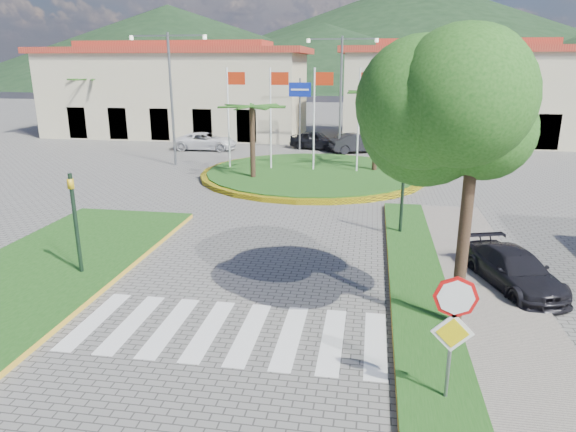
% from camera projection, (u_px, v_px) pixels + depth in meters
% --- Properties ---
extents(sidewalk_right, '(4.00, 28.00, 0.15)m').
position_uv_depth(sidewalk_right, '(506.00, 407.00, 9.57)').
color(sidewalk_right, gray).
rests_on(sidewalk_right, ground).
extents(verge_right, '(1.60, 28.00, 0.18)m').
position_uv_depth(verge_right, '(439.00, 399.00, 9.75)').
color(verge_right, '#1A4814').
rests_on(verge_right, ground).
extents(median_left, '(5.00, 14.00, 0.18)m').
position_uv_depth(median_left, '(33.00, 278.00, 15.29)').
color(median_left, '#1A4814').
rests_on(median_left, ground).
extents(crosswalk, '(8.00, 3.00, 0.01)m').
position_uv_depth(crosswalk, '(225.00, 331.00, 12.41)').
color(crosswalk, silver).
rests_on(crosswalk, ground).
extents(roundabout_island, '(12.70, 12.70, 6.00)m').
position_uv_depth(roundabout_island, '(312.00, 173.00, 29.38)').
color(roundabout_island, yellow).
rests_on(roundabout_island, ground).
extents(stop_sign, '(0.80, 0.11, 2.65)m').
position_uv_depth(stop_sign, '(453.00, 320.00, 9.21)').
color(stop_sign, slate).
rests_on(stop_sign, ground).
extents(deciduous_tree, '(3.60, 3.60, 6.80)m').
position_uv_depth(deciduous_tree, '(477.00, 114.00, 11.02)').
color(deciduous_tree, black).
rests_on(deciduous_tree, ground).
extents(traffic_light_left, '(0.15, 0.18, 3.20)m').
position_uv_depth(traffic_light_left, '(75.00, 215.00, 15.03)').
color(traffic_light_left, black).
rests_on(traffic_light_left, ground).
extents(traffic_light_right, '(0.15, 0.18, 3.20)m').
position_uv_depth(traffic_light_right, '(403.00, 185.00, 18.72)').
color(traffic_light_right, black).
rests_on(traffic_light_right, ground).
extents(traffic_light_far, '(0.18, 0.15, 3.20)m').
position_uv_depth(traffic_light_far, '(450.00, 136.00, 31.42)').
color(traffic_light_far, black).
rests_on(traffic_light_far, ground).
extents(direction_sign_west, '(1.60, 0.14, 5.20)m').
position_uv_depth(direction_sign_west, '(300.00, 102.00, 37.22)').
color(direction_sign_west, slate).
rests_on(direction_sign_west, ground).
extents(direction_sign_east, '(1.60, 0.14, 5.20)m').
position_uv_depth(direction_sign_east, '(369.00, 103.00, 36.44)').
color(direction_sign_east, slate).
rests_on(direction_sign_east, ground).
extents(street_lamp_centre, '(4.80, 0.16, 8.00)m').
position_uv_depth(street_lamp_centre, '(341.00, 89.00, 35.56)').
color(street_lamp_centre, slate).
rests_on(street_lamp_centre, ground).
extents(street_lamp_west, '(4.80, 0.16, 8.00)m').
position_uv_depth(street_lamp_west, '(171.00, 93.00, 31.44)').
color(street_lamp_west, slate).
rests_on(street_lamp_west, ground).
extents(building_left, '(23.32, 9.54, 8.05)m').
position_uv_depth(building_left, '(178.00, 90.00, 45.62)').
color(building_left, beige).
rests_on(building_left, ground).
extents(building_right, '(19.08, 9.54, 8.05)m').
position_uv_depth(building_right, '(457.00, 93.00, 41.89)').
color(building_right, beige).
rests_on(building_right, ground).
extents(hill_far_west, '(140.00, 140.00, 22.00)m').
position_uv_depth(hill_far_west, '(170.00, 46.00, 146.41)').
color(hill_far_west, black).
rests_on(hill_far_west, ground).
extents(hill_far_mid, '(180.00, 180.00, 30.00)m').
position_uv_depth(hill_far_mid, '(417.00, 33.00, 153.31)').
color(hill_far_mid, black).
rests_on(hill_far_mid, ground).
extents(hill_near_back, '(110.00, 110.00, 16.00)m').
position_uv_depth(hill_near_back, '(323.00, 56.00, 130.82)').
color(hill_near_back, black).
rests_on(hill_near_back, ground).
extents(white_van, '(4.72, 2.35, 1.28)m').
position_uv_depth(white_van, '(206.00, 141.00, 38.20)').
color(white_van, silver).
rests_on(white_van, ground).
extents(car_dark_a, '(4.21, 2.67, 1.34)m').
position_uv_depth(car_dark_a, '(316.00, 140.00, 38.53)').
color(car_dark_a, black).
rests_on(car_dark_a, ground).
extents(car_dark_b, '(4.37, 2.97, 1.36)m').
position_uv_depth(car_dark_b, '(358.00, 143.00, 37.06)').
color(car_dark_b, black).
rests_on(car_dark_b, ground).
extents(car_side_right, '(2.62, 4.09, 1.10)m').
position_uv_depth(car_side_right, '(514.00, 270.00, 14.66)').
color(car_side_right, black).
rests_on(car_side_right, ground).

